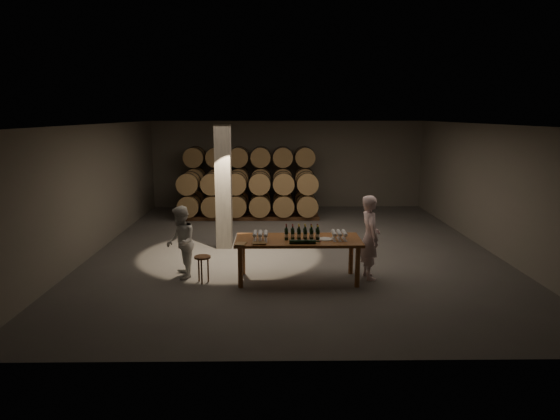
{
  "coord_description": "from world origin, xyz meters",
  "views": [
    {
      "loc": [
        -0.51,
        -12.55,
        3.45
      ],
      "look_at": [
        -0.35,
        -0.37,
        1.1
      ],
      "focal_mm": 32.0,
      "sensor_mm": 36.0,
      "label": 1
    }
  ],
  "objects_px": {
    "person_man": "(370,237)",
    "stool": "(203,261)",
    "person_woman": "(181,242)",
    "bottle_cluster": "(302,234)",
    "plate": "(325,239)",
    "notebook_near": "(259,243)",
    "tasting_table": "(298,244)"
  },
  "relations": [
    {
      "from": "bottle_cluster",
      "to": "person_woman",
      "type": "height_order",
      "value": "person_woman"
    },
    {
      "from": "bottle_cluster",
      "to": "person_woman",
      "type": "bearing_deg",
      "value": 174.73
    },
    {
      "from": "plate",
      "to": "person_woman",
      "type": "bearing_deg",
      "value": 174.59
    },
    {
      "from": "stool",
      "to": "plate",
      "type": "bearing_deg",
      "value": 1.23
    },
    {
      "from": "stool",
      "to": "person_man",
      "type": "bearing_deg",
      "value": 3.91
    },
    {
      "from": "notebook_near",
      "to": "stool",
      "type": "bearing_deg",
      "value": 162.94
    },
    {
      "from": "plate",
      "to": "stool",
      "type": "height_order",
      "value": "plate"
    },
    {
      "from": "tasting_table",
      "to": "person_man",
      "type": "bearing_deg",
      "value": 4.71
    },
    {
      "from": "bottle_cluster",
      "to": "stool",
      "type": "height_order",
      "value": "bottle_cluster"
    },
    {
      "from": "bottle_cluster",
      "to": "stool",
      "type": "distance_m",
      "value": 2.13
    },
    {
      "from": "plate",
      "to": "stool",
      "type": "relative_size",
      "value": 0.53
    },
    {
      "from": "plate",
      "to": "person_man",
      "type": "bearing_deg",
      "value": 10.91
    },
    {
      "from": "person_man",
      "to": "person_woman",
      "type": "relative_size",
      "value": 1.15
    },
    {
      "from": "tasting_table",
      "to": "person_man",
      "type": "height_order",
      "value": "person_man"
    },
    {
      "from": "notebook_near",
      "to": "person_man",
      "type": "height_order",
      "value": "person_man"
    },
    {
      "from": "person_woman",
      "to": "stool",
      "type": "bearing_deg",
      "value": 42.1
    },
    {
      "from": "bottle_cluster",
      "to": "person_woman",
      "type": "distance_m",
      "value": 2.58
    },
    {
      "from": "tasting_table",
      "to": "notebook_near",
      "type": "bearing_deg",
      "value": -153.85
    },
    {
      "from": "plate",
      "to": "person_woman",
      "type": "height_order",
      "value": "person_woman"
    },
    {
      "from": "tasting_table",
      "to": "person_woman",
      "type": "xyz_separation_m",
      "value": [
        -2.48,
        0.23,
        -0.02
      ]
    },
    {
      "from": "bottle_cluster",
      "to": "person_man",
      "type": "bearing_deg",
      "value": 5.29
    },
    {
      "from": "plate",
      "to": "notebook_near",
      "type": "bearing_deg",
      "value": -166.23
    },
    {
      "from": "person_man",
      "to": "stool",
      "type": "bearing_deg",
      "value": 87.79
    },
    {
      "from": "plate",
      "to": "stool",
      "type": "distance_m",
      "value": 2.58
    },
    {
      "from": "notebook_near",
      "to": "person_man",
      "type": "relative_size",
      "value": 0.15
    },
    {
      "from": "bottle_cluster",
      "to": "person_man",
      "type": "xyz_separation_m",
      "value": [
        1.44,
        0.13,
        -0.11
      ]
    },
    {
      "from": "stool",
      "to": "bottle_cluster",
      "type": "bearing_deg",
      "value": 2.95
    },
    {
      "from": "stool",
      "to": "person_woman",
      "type": "height_order",
      "value": "person_woman"
    },
    {
      "from": "bottle_cluster",
      "to": "person_woman",
      "type": "relative_size",
      "value": 0.47
    },
    {
      "from": "plate",
      "to": "person_woman",
      "type": "xyz_separation_m",
      "value": [
        -3.04,
        0.29,
        -0.13
      ]
    },
    {
      "from": "plate",
      "to": "person_man",
      "type": "relative_size",
      "value": 0.17
    },
    {
      "from": "bottle_cluster",
      "to": "plate",
      "type": "xyz_separation_m",
      "value": [
        0.48,
        -0.05,
        -0.1
      ]
    }
  ]
}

